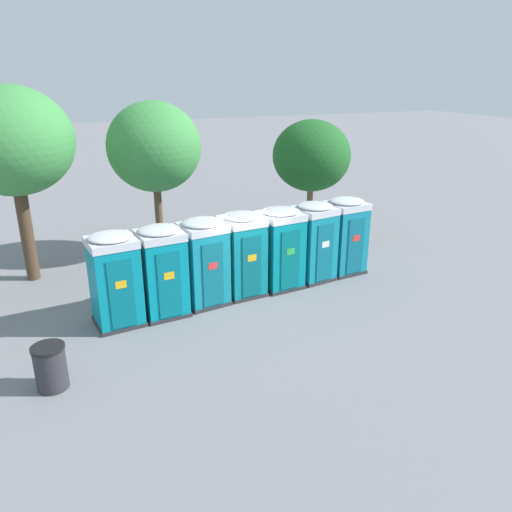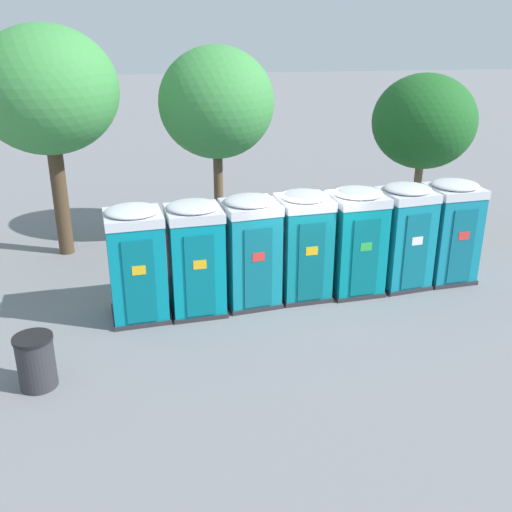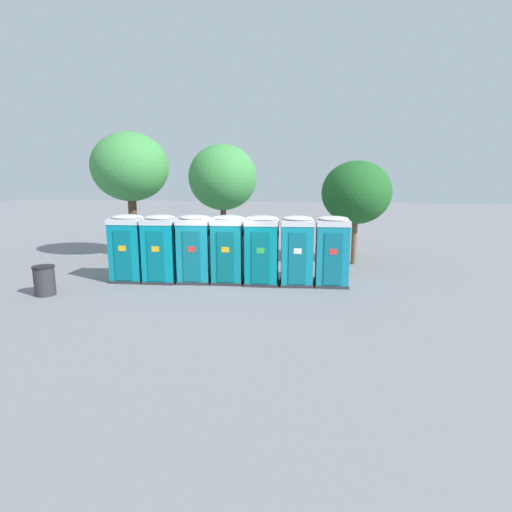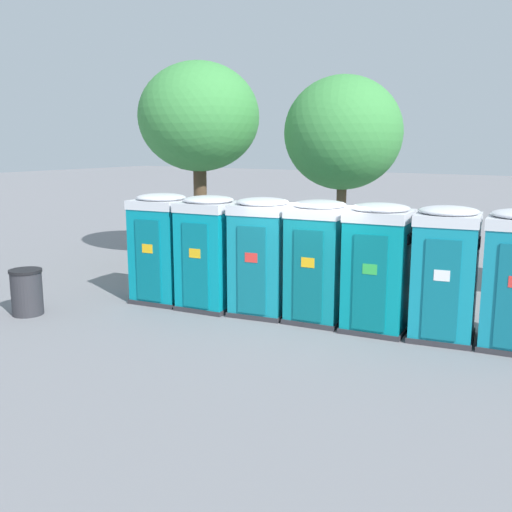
{
  "view_description": "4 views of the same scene",
  "coord_description": "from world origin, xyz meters",
  "px_view_note": "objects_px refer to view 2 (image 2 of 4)",
  "views": [
    {
      "loc": [
        -5.0,
        -13.2,
        6.36
      ],
      "look_at": [
        0.46,
        -0.14,
        1.15
      ],
      "focal_mm": 35.0,
      "sensor_mm": 36.0,
      "label": 1
    },
    {
      "loc": [
        -3.08,
        -12.78,
        6.2
      ],
      "look_at": [
        -1.11,
        -0.33,
        1.14
      ],
      "focal_mm": 42.0,
      "sensor_mm": 36.0,
      "label": 2
    },
    {
      "loc": [
        4.1,
        -14.3,
        3.76
      ],
      "look_at": [
        1.06,
        -0.06,
        1.03
      ],
      "focal_mm": 28.0,
      "sensor_mm": 36.0,
      "label": 3
    },
    {
      "loc": [
        5.4,
        -11.13,
        3.71
      ],
      "look_at": [
        -1.38,
        -0.37,
        1.27
      ],
      "focal_mm": 42.0,
      "sensor_mm": 36.0,
      "label": 4
    }
  ],
  "objects_px": {
    "portapotty_2": "(250,250)",
    "street_tree_0": "(47,92)",
    "portapotty_1": "(195,257)",
    "street_tree_1": "(216,103)",
    "portapotty_4": "(355,241)",
    "portapotty_5": "(404,235)",
    "portapotty_0": "(137,263)",
    "portapotty_6": "(450,231)",
    "street_tree_2": "(424,122)",
    "trash_can": "(36,361)",
    "portapotty_3": "(303,245)"
  },
  "relations": [
    {
      "from": "portapotty_0",
      "to": "street_tree_2",
      "type": "xyz_separation_m",
      "value": [
        8.49,
        5.01,
        1.97
      ]
    },
    {
      "from": "portapotty_0",
      "to": "portapotty_6",
      "type": "bearing_deg",
      "value": 6.76
    },
    {
      "from": "portapotty_4",
      "to": "portapotty_6",
      "type": "relative_size",
      "value": 1.0
    },
    {
      "from": "portapotty_2",
      "to": "portapotty_3",
      "type": "xyz_separation_m",
      "value": [
        1.26,
        0.17,
        0.0
      ]
    },
    {
      "from": "portapotty_0",
      "to": "portapotty_4",
      "type": "distance_m",
      "value": 5.09
    },
    {
      "from": "portapotty_6",
      "to": "portapotty_1",
      "type": "bearing_deg",
      "value": -172.87
    },
    {
      "from": "trash_can",
      "to": "portapotty_4",
      "type": "bearing_deg",
      "value": 23.99
    },
    {
      "from": "portapotty_0",
      "to": "portapotty_1",
      "type": "bearing_deg",
      "value": 4.95
    },
    {
      "from": "portapotty_1",
      "to": "trash_can",
      "type": "height_order",
      "value": "portapotty_1"
    },
    {
      "from": "portapotty_4",
      "to": "trash_can",
      "type": "relative_size",
      "value": 2.54
    },
    {
      "from": "portapotty_1",
      "to": "street_tree_2",
      "type": "relative_size",
      "value": 0.54
    },
    {
      "from": "portapotty_1",
      "to": "portapotty_0",
      "type": "bearing_deg",
      "value": -175.05
    },
    {
      "from": "portapotty_2",
      "to": "portapotty_5",
      "type": "distance_m",
      "value": 3.82
    },
    {
      "from": "street_tree_1",
      "to": "street_tree_0",
      "type": "bearing_deg",
      "value": -170.45
    },
    {
      "from": "portapotty_2",
      "to": "street_tree_0",
      "type": "relative_size",
      "value": 0.42
    },
    {
      "from": "portapotty_0",
      "to": "portapotty_6",
      "type": "height_order",
      "value": "same"
    },
    {
      "from": "portapotty_5",
      "to": "trash_can",
      "type": "bearing_deg",
      "value": -158.36
    },
    {
      "from": "portapotty_3",
      "to": "portapotty_6",
      "type": "relative_size",
      "value": 1.0
    },
    {
      "from": "portapotty_5",
      "to": "portapotty_2",
      "type": "bearing_deg",
      "value": -174.0
    },
    {
      "from": "portapotty_0",
      "to": "portapotty_4",
      "type": "xyz_separation_m",
      "value": [
        5.06,
        0.57,
        -0.0
      ]
    },
    {
      "from": "portapotty_2",
      "to": "portapotty_4",
      "type": "relative_size",
      "value": 1.0
    },
    {
      "from": "street_tree_0",
      "to": "street_tree_2",
      "type": "height_order",
      "value": "street_tree_0"
    },
    {
      "from": "portapotty_0",
      "to": "portapotty_5",
      "type": "height_order",
      "value": "same"
    },
    {
      "from": "portapotty_5",
      "to": "portapotty_6",
      "type": "relative_size",
      "value": 1.0
    },
    {
      "from": "portapotty_4",
      "to": "portapotty_5",
      "type": "distance_m",
      "value": 1.27
    },
    {
      "from": "street_tree_0",
      "to": "trash_can",
      "type": "relative_size",
      "value": 6.07
    },
    {
      "from": "portapotty_6",
      "to": "street_tree_0",
      "type": "relative_size",
      "value": 0.42
    },
    {
      "from": "portapotty_3",
      "to": "trash_can",
      "type": "relative_size",
      "value": 2.54
    },
    {
      "from": "portapotty_2",
      "to": "portapotty_5",
      "type": "height_order",
      "value": "same"
    },
    {
      "from": "street_tree_2",
      "to": "portapotty_0",
      "type": "bearing_deg",
      "value": -149.44
    },
    {
      "from": "portapotty_4",
      "to": "portapotty_5",
      "type": "xyz_separation_m",
      "value": [
        1.26,
        0.17,
        0.0
      ]
    },
    {
      "from": "portapotty_0",
      "to": "street_tree_1",
      "type": "bearing_deg",
      "value": 65.61
    },
    {
      "from": "portapotty_3",
      "to": "street_tree_2",
      "type": "height_order",
      "value": "street_tree_2"
    },
    {
      "from": "portapotty_5",
      "to": "street_tree_2",
      "type": "distance_m",
      "value": 5.18
    },
    {
      "from": "street_tree_0",
      "to": "street_tree_1",
      "type": "xyz_separation_m",
      "value": [
        4.4,
        0.74,
        -0.48
      ]
    },
    {
      "from": "portapotty_1",
      "to": "portapotty_2",
      "type": "bearing_deg",
      "value": 10.52
    },
    {
      "from": "portapotty_4",
      "to": "portapotty_5",
      "type": "bearing_deg",
      "value": 7.75
    },
    {
      "from": "portapotty_0",
      "to": "portapotty_4",
      "type": "height_order",
      "value": "same"
    },
    {
      "from": "portapotty_2",
      "to": "portapotty_4",
      "type": "distance_m",
      "value": 2.55
    },
    {
      "from": "portapotty_1",
      "to": "street_tree_1",
      "type": "height_order",
      "value": "street_tree_1"
    },
    {
      "from": "portapotty_6",
      "to": "portapotty_0",
      "type": "bearing_deg",
      "value": -173.24
    },
    {
      "from": "street_tree_2",
      "to": "trash_can",
      "type": "relative_size",
      "value": 4.67
    },
    {
      "from": "street_tree_2",
      "to": "portapotty_1",
      "type": "bearing_deg",
      "value": -145.83
    },
    {
      "from": "portapotty_0",
      "to": "portapotty_1",
      "type": "height_order",
      "value": "same"
    },
    {
      "from": "portapotty_3",
      "to": "street_tree_2",
      "type": "xyz_separation_m",
      "value": [
        4.71,
        4.5,
        1.97
      ]
    },
    {
      "from": "portapotty_3",
      "to": "street_tree_1",
      "type": "xyz_separation_m",
      "value": [
        -1.52,
        4.49,
        2.65
      ]
    },
    {
      "from": "portapotty_4",
      "to": "trash_can",
      "type": "xyz_separation_m",
      "value": [
        -6.81,
        -3.03,
        -0.78
      ]
    },
    {
      "from": "portapotty_0",
      "to": "portapotty_2",
      "type": "xyz_separation_m",
      "value": [
        2.52,
        0.34,
        0.0
      ]
    },
    {
      "from": "portapotty_1",
      "to": "street_tree_1",
      "type": "distance_m",
      "value": 5.65
    },
    {
      "from": "street_tree_0",
      "to": "street_tree_2",
      "type": "distance_m",
      "value": 10.71
    }
  ]
}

